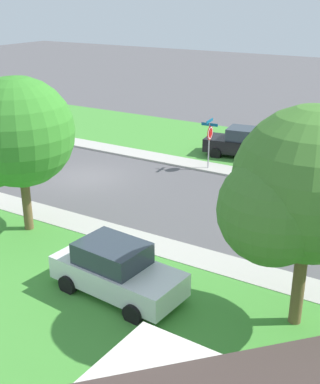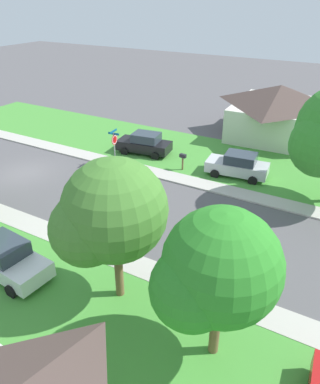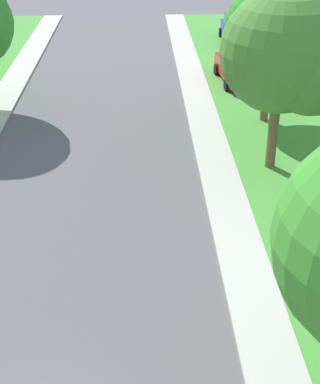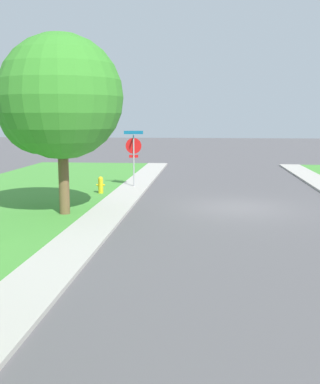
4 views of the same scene
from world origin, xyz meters
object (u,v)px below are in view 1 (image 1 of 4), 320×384
object	(u,v)px
tree_across_left	(301,191)
mailbox	(308,158)
stop_sign_far_corner	(210,136)
car_white_near_corner	(116,270)
car_black_driveway_right	(243,143)
tree_sidewalk_near	(12,137)

from	to	relation	value
tree_across_left	mailbox	world-z (taller)	tree_across_left
stop_sign_far_corner	car_white_near_corner	xyz separation A→B (m)	(12.53, 2.93, -1.01)
mailbox	car_white_near_corner	bearing A→B (deg)	-7.87
car_white_near_corner	mailbox	distance (m)	14.28
car_white_near_corner	car_black_driveway_right	bearing A→B (deg)	-172.04
stop_sign_far_corner	car_black_driveway_right	size ratio (longest dim) A/B	0.61
car_black_driveway_right	tree_sidewalk_near	bearing A→B (deg)	-15.24
stop_sign_far_corner	car_white_near_corner	world-z (taller)	stop_sign_far_corner
tree_sidewalk_near	stop_sign_far_corner	bearing A→B (deg)	164.49
car_black_driveway_right	tree_across_left	distance (m)	16.43
car_white_near_corner	tree_sidewalk_near	bearing A→B (deg)	-105.87
car_black_driveway_right	tree_across_left	xyz separation A→B (m)	(14.34, 7.32, 3.32)
stop_sign_far_corner	tree_sidewalk_near	size ratio (longest dim) A/B	0.45
car_black_driveway_right	tree_sidewalk_near	xyz separation A→B (m)	(13.82, -3.77, 3.07)
stop_sign_far_corner	mailbox	bearing A→B (deg)	108.33
mailbox	tree_sidewalk_near	bearing A→B (deg)	-32.35
car_black_driveway_right	mailbox	world-z (taller)	car_black_driveway_right
car_white_near_corner	tree_across_left	bearing A→B (deg)	102.89
stop_sign_far_corner	tree_sidewalk_near	xyz separation A→B (m)	(10.84, -3.01, 2.05)
tree_sidewalk_near	tree_across_left	xyz separation A→B (m)	(0.51, 11.08, 0.25)
stop_sign_far_corner	mailbox	xyz separation A→B (m)	(-1.62, 4.88, -0.88)
tree_sidewalk_near	car_black_driveway_right	bearing A→B (deg)	164.76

